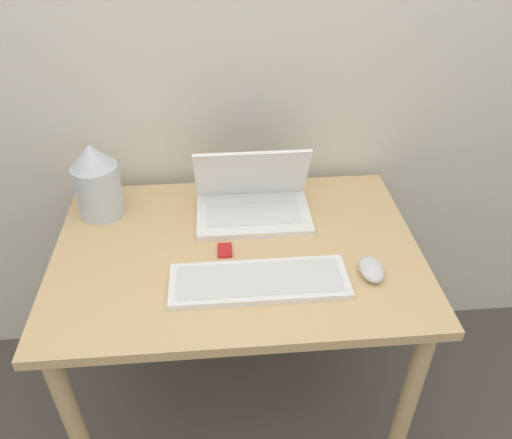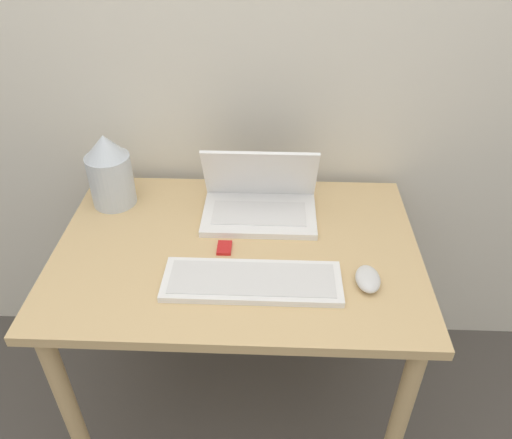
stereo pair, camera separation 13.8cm
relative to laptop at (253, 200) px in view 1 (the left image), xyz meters
The scene contains 7 objects.
wall_back 0.50m from the laptop, 102.89° to the left, with size 6.00×0.05×2.50m.
desk 0.24m from the laptop, 109.43° to the right, with size 1.05×0.72×0.78m.
laptop is the anchor object (origin of this frame).
keyboard 0.33m from the laptop, 91.51° to the right, with size 0.47×0.16×0.02m.
mouse 0.43m from the laptop, 46.58° to the right, with size 0.06×0.10×0.04m.
vase 0.48m from the laptop, behind, with size 0.14×0.14×0.24m.
mp3_player 0.21m from the laptop, 117.36° to the right, with size 0.04×0.06×0.01m.
Camera 1 is at (-0.04, -0.75, 1.69)m, focal length 35.00 mm.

